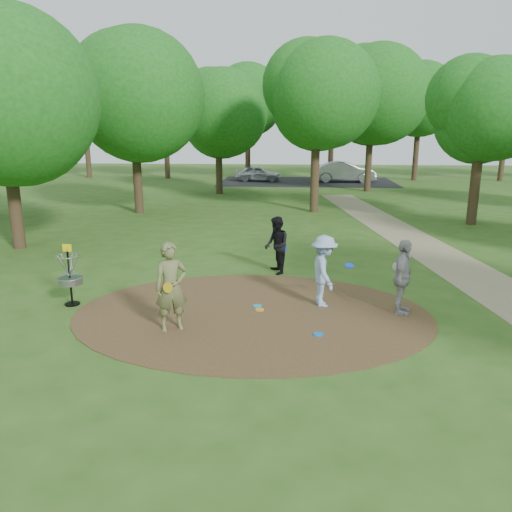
{
  "coord_description": "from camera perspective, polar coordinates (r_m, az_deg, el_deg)",
  "views": [
    {
      "loc": [
        0.91,
        -10.99,
        4.24
      ],
      "look_at": [
        0.0,
        1.2,
        1.1
      ],
      "focal_mm": 35.0,
      "sensor_mm": 36.0,
      "label": 1
    }
  ],
  "objects": [
    {
      "name": "car_left",
      "position": [
        41.39,
        0.23,
        9.41
      ],
      "size": [
        3.67,
        1.48,
        1.25
      ],
      "primitive_type": "imported",
      "rotation": [
        0.0,
        0.0,
        1.57
      ],
      "color": "#ADB0B5",
      "rests_on": "ground"
    },
    {
      "name": "player_observer_with_disc",
      "position": [
        10.77,
        -9.66,
        -3.51
      ],
      "size": [
        0.84,
        0.72,
        1.94
      ],
      "color": "#666B3E",
      "rests_on": "ground"
    },
    {
      "name": "player_walking_with_disc",
      "position": [
        14.84,
        2.36,
        1.23
      ],
      "size": [
        0.87,
        0.99,
        1.72
      ],
      "color": "black",
      "rests_on": "ground"
    },
    {
      "name": "car_right",
      "position": [
        41.29,
        10.04,
        9.45
      ],
      "size": [
        4.99,
        1.75,
        1.64
      ],
      "primitive_type": "imported",
      "rotation": [
        0.0,
        0.0,
        1.57
      ],
      "color": "#999CA0",
      "rests_on": "ground"
    },
    {
      "name": "player_waiting_with_disc",
      "position": [
        12.03,
        16.4,
        -2.36
      ],
      "size": [
        0.76,
        1.13,
        1.79
      ],
      "color": "#979799",
      "rests_on": "ground"
    },
    {
      "name": "disc_ground_blue",
      "position": [
        10.71,
        7.12,
        -8.86
      ],
      "size": [
        0.22,
        0.22,
        0.02
      ],
      "primitive_type": "cylinder",
      "color": "blue",
      "rests_on": "dirt_clearing"
    },
    {
      "name": "disc_golf_basket",
      "position": [
        12.97,
        -20.57,
        -1.58
      ],
      "size": [
        0.63,
        0.63,
        1.54
      ],
      "color": "black",
      "rests_on": "ground"
    },
    {
      "name": "disc_ground_orange",
      "position": [
        11.99,
        0.42,
        -6.16
      ],
      "size": [
        0.22,
        0.22,
        0.02
      ],
      "primitive_type": "cylinder",
      "color": "orange",
      "rests_on": "dirt_clearing"
    },
    {
      "name": "disc_ground_red",
      "position": [
        13.43,
        -8.76,
        -4.05
      ],
      "size": [
        0.22,
        0.22,
        0.02
      ],
      "primitive_type": "cylinder",
      "color": "#CA4A14",
      "rests_on": "dirt_clearing"
    },
    {
      "name": "parking_lot",
      "position": [
        41.23,
        5.83,
        8.45
      ],
      "size": [
        14.0,
        8.0,
        0.01
      ],
      "primitive_type": "cube",
      "color": "black",
      "rests_on": "ground"
    },
    {
      "name": "footpath",
      "position": [
        14.77,
        26.36,
        -3.81
      ],
      "size": [
        7.55,
        39.89,
        0.01
      ],
      "primitive_type": "cube",
      "rotation": [
        0.0,
        0.0,
        0.14
      ],
      "color": "#8C7A5B",
      "rests_on": "ground"
    },
    {
      "name": "disc_ground_cyan",
      "position": [
        12.24,
        0.15,
        -5.72
      ],
      "size": [
        0.22,
        0.22,
        0.02
      ],
      "primitive_type": "cylinder",
      "color": "#1795BC",
      "rests_on": "dirt_clearing"
    },
    {
      "name": "ground",
      "position": [
        11.82,
        -0.44,
        -6.62
      ],
      "size": [
        100.0,
        100.0,
        0.0
      ],
      "primitive_type": "plane",
      "color": "#2D5119",
      "rests_on": "ground"
    },
    {
      "name": "tree_ring",
      "position": [
        19.78,
        6.62,
        17.33
      ],
      "size": [
        36.75,
        45.98,
        9.42
      ],
      "color": "#332316",
      "rests_on": "ground"
    },
    {
      "name": "player_throwing_with_disc",
      "position": [
        12.2,
        7.75,
        -1.72
      ],
      "size": [
        1.17,
        1.24,
        1.76
      ],
      "color": "#8DAAD3",
      "rests_on": "ground"
    },
    {
      "name": "dirt_clearing",
      "position": [
        11.82,
        -0.44,
        -6.58
      ],
      "size": [
        8.4,
        8.4,
        0.02
      ],
      "primitive_type": "cylinder",
      "color": "#47301C",
      "rests_on": "ground"
    }
  ]
}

